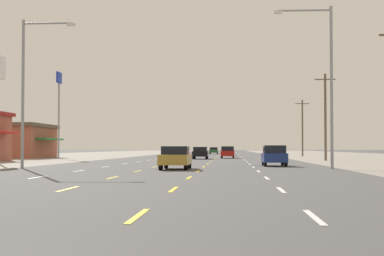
% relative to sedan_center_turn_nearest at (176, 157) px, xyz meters
% --- Properties ---
extents(ground_plane, '(572.00, 572.00, 0.00)m').
position_rel_sedan_center_turn_nearest_xyz_m(ground_plane, '(-0.17, 33.49, -0.76)').
color(ground_plane, '#4C4C4F').
extents(lane_markings, '(10.64, 227.60, 0.01)m').
position_rel_sedan_center_turn_nearest_xyz_m(lane_markings, '(-0.17, 71.99, -0.75)').
color(lane_markings, white).
rests_on(lane_markings, ground).
extents(sedan_center_turn_nearest, '(1.80, 4.50, 1.46)m').
position_rel_sedan_center_turn_nearest_xyz_m(sedan_center_turn_nearest, '(0.00, 0.00, 0.00)').
color(sedan_center_turn_nearest, '#B28C33').
rests_on(sedan_center_turn_nearest, ground).
extents(hatchback_far_right_near, '(1.72, 3.90, 1.54)m').
position_rel_sedan_center_turn_nearest_xyz_m(hatchback_far_right_near, '(6.73, 7.06, 0.03)').
color(hatchback_far_right_near, navy).
rests_on(hatchback_far_right_near, ground).
extents(sedan_center_turn_mid, '(1.80, 4.50, 1.46)m').
position_rel_sedan_center_turn_nearest_xyz_m(sedan_center_turn_mid, '(-0.11, 33.94, 0.00)').
color(sedan_center_turn_mid, black).
rests_on(sedan_center_turn_mid, ground).
extents(hatchback_inner_right_midfar, '(1.72, 3.90, 1.54)m').
position_rel_sedan_center_turn_nearest_xyz_m(hatchback_inner_right_midfar, '(3.14, 39.33, 0.03)').
color(hatchback_inner_right_midfar, red).
rests_on(hatchback_inner_right_midfar, ground).
extents(sedan_inner_left_far, '(1.80, 4.50, 1.46)m').
position_rel_sedan_center_turn_nearest_xyz_m(sedan_inner_left_far, '(-3.90, 50.30, 0.00)').
color(sedan_inner_left_far, red).
rests_on(sedan_inner_left_far, ground).
extents(sedan_inner_right_farther, '(1.80, 4.50, 1.46)m').
position_rel_sedan_center_turn_nearest_xyz_m(sedan_inner_right_farther, '(3.29, 61.74, 0.00)').
color(sedan_inner_right_farther, '#4C196B').
rests_on(sedan_inner_right_farther, ground).
extents(sedan_center_turn_farthest, '(1.80, 4.50, 1.46)m').
position_rel_sedan_center_turn_nearest_xyz_m(sedan_center_turn_farthest, '(0.01, 89.56, 0.00)').
color(sedan_center_turn_farthest, '#235B2D').
rests_on(sedan_center_turn_farthest, ground).
extents(sedan_far_left_distant_a, '(1.80, 4.50, 1.46)m').
position_rel_sedan_center_turn_nearest_xyz_m(sedan_far_left_distant_a, '(-7.17, 89.72, 0.00)').
color(sedan_far_left_distant_a, '#4C196B').
rests_on(sedan_far_left_distant_a, ground).
extents(storefront_left_row_2, '(13.89, 12.00, 4.50)m').
position_rel_sedan_center_turn_nearest_xyz_m(storefront_left_row_2, '(-27.06, 39.44, 1.52)').
color(storefront_left_row_2, '#A35642').
rests_on(storefront_left_row_2, ground).
extents(pole_sign_left_row_2, '(0.24, 1.69, 10.72)m').
position_rel_sedan_center_turn_nearest_xyz_m(pole_sign_left_row_2, '(-17.67, 34.49, 6.87)').
color(pole_sign_left_row_2, gray).
rests_on(pole_sign_left_row_2, ground).
extents(streetlight_left_row_0, '(3.59, 0.26, 9.91)m').
position_rel_sedan_center_turn_nearest_xyz_m(streetlight_left_row_0, '(-9.99, 1.12, 4.91)').
color(streetlight_left_row_0, gray).
rests_on(streetlight_left_row_0, ground).
extents(streetlight_right_row_0, '(3.79, 0.26, 10.53)m').
position_rel_sedan_center_turn_nearest_xyz_m(streetlight_right_row_0, '(9.64, 1.12, 5.25)').
color(streetlight_right_row_0, gray).
rests_on(streetlight_right_row_0, ground).
extents(utility_pole_right_row_1, '(2.20, 0.26, 9.25)m').
position_rel_sedan_center_turn_nearest_xyz_m(utility_pole_right_row_1, '(13.60, 26.32, 4.07)').
color(utility_pole_right_row_1, brown).
rests_on(utility_pole_right_row_1, ground).
extents(utility_pole_right_row_2, '(2.20, 0.26, 9.00)m').
position_rel_sedan_center_turn_nearest_xyz_m(utility_pole_right_row_2, '(15.01, 57.81, 3.94)').
color(utility_pole_right_row_2, brown).
rests_on(utility_pole_right_row_2, ground).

